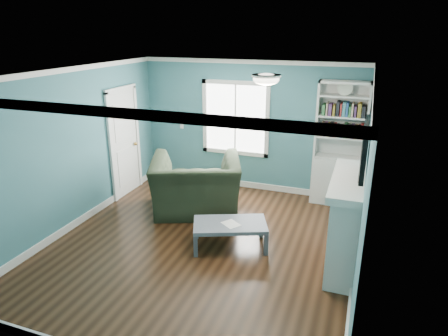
% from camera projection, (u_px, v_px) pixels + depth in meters
% --- Properties ---
extents(floor, '(5.00, 5.00, 0.00)m').
position_uv_depth(floor, '(202.00, 244.00, 6.19)').
color(floor, black).
rests_on(floor, ground).
extents(room_walls, '(5.00, 5.00, 5.00)m').
position_uv_depth(room_walls, '(200.00, 146.00, 5.66)').
color(room_walls, '#37707B').
rests_on(room_walls, ground).
extents(trim, '(4.50, 5.00, 2.60)m').
position_uv_depth(trim, '(201.00, 169.00, 5.78)').
color(trim, white).
rests_on(trim, ground).
extents(window, '(1.40, 0.06, 1.50)m').
position_uv_depth(window, '(235.00, 118.00, 8.01)').
color(window, white).
rests_on(window, room_walls).
extents(bookshelf, '(0.90, 0.35, 2.31)m').
position_uv_depth(bookshelf, '(338.00, 157.00, 7.35)').
color(bookshelf, silver).
rests_on(bookshelf, ground).
extents(fireplace, '(0.44, 1.58, 1.30)m').
position_uv_depth(fireplace, '(346.00, 223.00, 5.49)').
color(fireplace, black).
rests_on(fireplace, ground).
extents(tv, '(0.06, 1.10, 0.65)m').
position_uv_depth(tv, '(365.00, 147.00, 5.09)').
color(tv, black).
rests_on(tv, fireplace).
extents(door, '(0.12, 0.98, 2.17)m').
position_uv_depth(door, '(124.00, 141.00, 7.79)').
color(door, silver).
rests_on(door, ground).
extents(ceiling_fixture, '(0.38, 0.38, 0.15)m').
position_uv_depth(ceiling_fixture, '(266.00, 79.00, 5.14)').
color(ceiling_fixture, white).
rests_on(ceiling_fixture, room_walls).
extents(light_switch, '(0.08, 0.01, 0.12)m').
position_uv_depth(light_switch, '(182.00, 126.00, 8.48)').
color(light_switch, white).
rests_on(light_switch, room_walls).
extents(recliner, '(1.80, 1.50, 1.34)m').
position_uv_depth(recliner, '(196.00, 176.00, 7.09)').
color(recliner, black).
rests_on(recliner, ground).
extents(coffee_table, '(1.24, 0.97, 0.40)m').
position_uv_depth(coffee_table, '(230.00, 226.00, 6.01)').
color(coffee_table, '#4A4F59').
rests_on(coffee_table, ground).
extents(paper_sheet, '(0.33, 0.32, 0.00)m').
position_uv_depth(paper_sheet, '(231.00, 224.00, 5.96)').
color(paper_sheet, white).
rests_on(paper_sheet, coffee_table).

